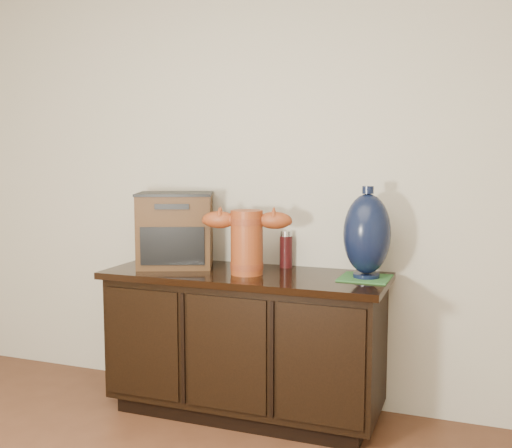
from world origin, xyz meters
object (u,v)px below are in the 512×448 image
at_px(sideboard, 245,342).
at_px(lamp_base, 367,234).
at_px(terracotta_vessel, 247,238).
at_px(tv_radio, 176,230).
at_px(spray_can, 286,249).

height_order(sideboard, lamp_base, lamp_base).
bearing_deg(terracotta_vessel, lamp_base, -4.47).
height_order(terracotta_vessel, tv_radio, tv_radio).
distance_m(sideboard, tv_radio, 0.71).
height_order(tv_radio, spray_can, tv_radio).
xyz_separation_m(lamp_base, spray_can, (-0.46, 0.15, -0.12)).
distance_m(lamp_base, spray_can, 0.50).
height_order(tv_radio, lamp_base, lamp_base).
bearing_deg(tv_radio, lamp_base, -20.95).
height_order(lamp_base, spray_can, lamp_base).
bearing_deg(tv_radio, sideboard, -27.65).
bearing_deg(terracotta_vessel, sideboard, 108.44).
bearing_deg(lamp_base, sideboard, -174.52).
relative_size(terracotta_vessel, tv_radio, 0.95).
distance_m(sideboard, terracotta_vessel, 0.55).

